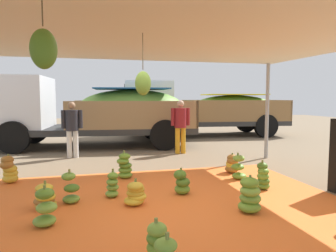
% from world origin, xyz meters
% --- Properties ---
extents(ground_plane, '(40.00, 40.00, 0.00)m').
position_xyz_m(ground_plane, '(0.00, 3.00, 0.00)').
color(ground_plane, '#7F6B51').
extents(tarp_orange, '(6.15, 5.04, 0.01)m').
position_xyz_m(tarp_orange, '(0.00, 0.00, 0.01)').
color(tarp_orange, orange).
rests_on(tarp_orange, ground).
extents(tent_canopy, '(8.00, 7.00, 2.71)m').
position_xyz_m(tent_canopy, '(-0.01, -0.09, 2.63)').
color(tent_canopy, '#9EA0A5').
rests_on(tent_canopy, ground).
extents(banana_bunch_0, '(0.44, 0.44, 0.44)m').
position_xyz_m(banana_bunch_0, '(-1.71, 0.41, 0.19)').
color(banana_bunch_0, gold).
rests_on(banana_bunch_0, tarp_orange).
extents(banana_bunch_1, '(0.34, 0.35, 0.55)m').
position_xyz_m(banana_bunch_1, '(-1.35, 0.61, 0.23)').
color(banana_bunch_1, '#6B9E38').
rests_on(banana_bunch_1, tarp_orange).
extents(banana_bunch_2, '(0.41, 0.39, 0.55)m').
position_xyz_m(banana_bunch_2, '(-1.62, -0.27, 0.24)').
color(banana_bunch_2, '#6B9E38').
rests_on(banana_bunch_2, tarp_orange).
extents(banana_bunch_3, '(0.40, 0.40, 0.42)m').
position_xyz_m(banana_bunch_3, '(-0.35, 0.27, 0.19)').
color(banana_bunch_3, gold).
rests_on(banana_bunch_3, tarp_orange).
extents(banana_bunch_4, '(0.49, 0.49, 0.56)m').
position_xyz_m(banana_bunch_4, '(1.24, -0.46, 0.25)').
color(banana_bunch_4, '#60932D').
rests_on(banana_bunch_4, tarp_orange).
extents(banana_bunch_5, '(0.42, 0.42, 0.55)m').
position_xyz_m(banana_bunch_5, '(1.97, 1.33, 0.24)').
color(banana_bunch_5, '#60932D').
rests_on(banana_bunch_5, tarp_orange).
extents(banana_bunch_6, '(0.31, 0.32, 0.49)m').
position_xyz_m(banana_bunch_6, '(-0.68, 0.74, 0.21)').
color(banana_bunch_6, '#75A83D').
rests_on(banana_bunch_6, tarp_orange).
extents(banana_bunch_7, '(0.44, 0.42, 0.59)m').
position_xyz_m(banana_bunch_7, '(-0.33, 1.98, 0.26)').
color(banana_bunch_7, '#60932D').
rests_on(banana_bunch_7, tarp_orange).
extents(banana_bunch_8, '(0.37, 0.39, 0.47)m').
position_xyz_m(banana_bunch_8, '(0.51, 0.61, 0.21)').
color(banana_bunch_8, '#60932D').
rests_on(banana_bunch_8, tarp_orange).
extents(banana_bunch_10, '(0.41, 0.40, 0.45)m').
position_xyz_m(banana_bunch_10, '(2.08, 1.88, 0.21)').
color(banana_bunch_10, '#996628').
rests_on(banana_bunch_10, tarp_orange).
extents(banana_bunch_11, '(0.43, 0.42, 0.58)m').
position_xyz_m(banana_bunch_11, '(-2.60, 2.17, 0.27)').
color(banana_bunch_11, gold).
rests_on(banana_bunch_11, tarp_orange).
extents(banana_bunch_13, '(0.33, 0.33, 0.55)m').
position_xyz_m(banana_bunch_13, '(2.05, 0.52, 0.25)').
color(banana_bunch_13, '#518428').
rests_on(banana_bunch_13, tarp_orange).
extents(banana_bunch_15, '(0.34, 0.34, 0.49)m').
position_xyz_m(banana_bunch_15, '(-0.39, -1.57, 0.22)').
color(banana_bunch_15, '#75A83D').
rests_on(banana_bunch_15, tarp_orange).
extents(cargo_truck_main, '(7.07, 3.16, 2.40)m').
position_xyz_m(cargo_truck_main, '(-1.02, 6.71, 1.26)').
color(cargo_truck_main, '#2D2D2D').
rests_on(cargo_truck_main, ground).
extents(cargo_truck_far, '(7.34, 3.22, 2.40)m').
position_xyz_m(cargo_truck_far, '(3.77, 8.86, 1.22)').
color(cargo_truck_far, '#2D2D2D').
rests_on(cargo_truck_far, ground).
extents(worker_0, '(0.60, 0.36, 1.63)m').
position_xyz_m(worker_0, '(1.65, 4.60, 0.95)').
color(worker_0, orange).
rests_on(worker_0, ground).
extents(worker_1, '(0.58, 0.36, 1.59)m').
position_xyz_m(worker_1, '(-1.51, 4.67, 0.93)').
color(worker_1, silver).
rests_on(worker_1, ground).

